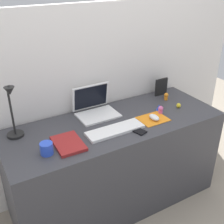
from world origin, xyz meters
name	(u,v)px	position (x,y,z in m)	size (l,w,h in m)	color
ground_plane	(115,198)	(0.00, 0.00, 0.00)	(6.00, 6.00, 0.00)	gray
back_wall	(94,102)	(0.00, 0.34, 0.76)	(2.81, 0.05, 1.53)	silver
desk	(115,163)	(0.00, 0.00, 0.37)	(1.61, 0.61, 0.74)	#38383D
laptop	(95,107)	(-0.06, 0.20, 0.79)	(0.30, 0.24, 0.21)	white
keyboard	(115,130)	(-0.06, -0.11, 0.75)	(0.41, 0.13, 0.02)	white
mousepad	(153,119)	(0.27, -0.10, 0.74)	(0.21, 0.17, 0.00)	orange
mouse	(154,117)	(0.27, -0.11, 0.76)	(0.06, 0.10, 0.03)	white
cell_phone	(137,130)	(0.07, -0.18, 0.74)	(0.06, 0.13, 0.01)	black
desk_lamp	(13,114)	(-0.67, 0.14, 0.92)	(0.11, 0.16, 0.39)	black
notebook_pad	(68,144)	(-0.40, -0.10, 0.75)	(0.17, 0.24, 0.02)	maroon
picture_frame	(161,87)	(0.59, 0.22, 0.81)	(0.12, 0.02, 0.15)	black
coffee_mug	(47,149)	(-0.55, -0.13, 0.78)	(0.08, 0.08, 0.08)	blue
toy_figurine_orange	(166,96)	(0.57, 0.12, 0.77)	(0.04, 0.04, 0.06)	orange
toy_figurine_blue	(159,107)	(0.39, -0.01, 0.77)	(0.05, 0.05, 0.05)	blue
toy_figurine_yellow	(179,105)	(0.56, -0.05, 0.76)	(0.03, 0.03, 0.04)	yellow
toy_figurine_pink	(161,110)	(0.37, -0.05, 0.77)	(0.04, 0.04, 0.06)	pink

